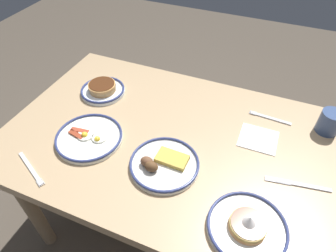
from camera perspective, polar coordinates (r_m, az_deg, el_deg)
The scene contains 11 objects.
ground_plane at distance 1.79m, azimuth 1.08°, elevation -18.78°, with size 6.00×6.00×0.00m, color #4A4036.
dining_table at distance 1.25m, azimuth 1.47°, elevation -5.16°, with size 1.41×0.89×0.73m.
plate_near_main at distance 1.44m, azimuth -12.66°, elevation 7.03°, with size 0.21×0.21×0.05m.
plate_center_pancakes at distance 1.08m, azimuth -0.88°, elevation -7.36°, with size 0.26×0.26×0.05m.
plate_far_companion at distance 0.98m, azimuth 15.23°, elevation -18.46°, with size 0.25×0.25×0.07m.
plate_far_side at distance 1.22m, azimuth -15.16°, elevation -2.14°, with size 0.27×0.27×0.04m.
coffee_mug at distance 1.36m, azimuth 29.07°, elevation 0.78°, with size 0.09×0.12×0.10m.
paper_napkin at distance 1.24m, azimuth 17.21°, elevation -2.39°, with size 0.15×0.14×0.00m, color white.
fork_near at distance 1.20m, azimuth -25.19°, elevation -7.57°, with size 0.19×0.10×0.01m.
fork_far at distance 1.35m, azimuth 19.27°, elevation 1.49°, with size 0.18×0.03×0.01m.
butter_knife at distance 1.14m, azimuth 23.98°, elevation -10.35°, with size 0.22×0.05×0.01m.
Camera 1 is at (-0.28, 0.77, 1.59)m, focal length 31.19 mm.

